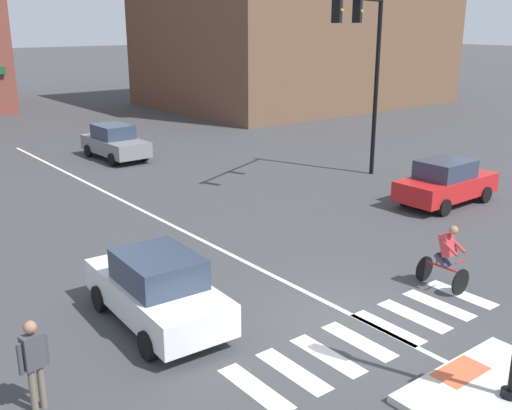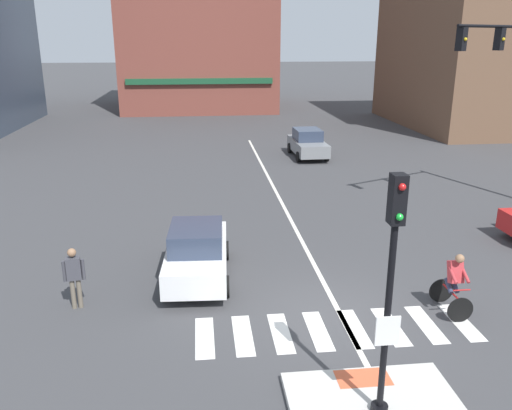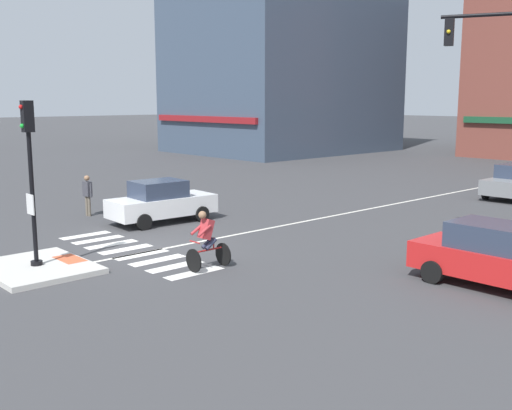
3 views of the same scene
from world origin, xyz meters
The scene contains 19 objects.
ground_plane centered at (0.00, 0.00, 0.00)m, with size 300.00×300.00×0.00m, color #3D3D3F.
traffic_island centered at (0.00, -3.82, 0.07)m, with size 3.28×2.65×0.15m, color beige.
tactile_pad_front centered at (0.00, -2.84, 0.15)m, with size 1.10×0.60×0.01m, color #DB5B38.
crosswalk_stripe_a centered at (-3.18, -0.74, 0.00)m, with size 0.44×1.80×0.01m, color silver.
crosswalk_stripe_b centered at (-2.27, -0.74, 0.00)m, with size 0.44×1.80×0.01m, color silver.
crosswalk_stripe_c centered at (-1.36, -0.74, 0.00)m, with size 0.44×1.80×0.01m, color silver.
crosswalk_stripe_d centered at (-0.45, -0.74, 0.00)m, with size 0.44×1.80×0.01m, color silver.
crosswalk_stripe_e centered at (0.45, -0.74, 0.00)m, with size 0.44×1.80×0.01m, color silver.
crosswalk_stripe_f centered at (1.36, -0.74, 0.00)m, with size 0.44×1.80×0.01m, color silver.
crosswalk_stripe_g centered at (2.27, -0.74, 0.00)m, with size 0.44×1.80×0.01m, color silver.
crosswalk_stripe_h centered at (3.18, -0.74, 0.00)m, with size 0.44×1.80×0.01m, color silver.
lane_centre_line centered at (0.29, 10.00, 0.00)m, with size 0.14×28.00×0.01m, color silver.
traffic_light_mast centered at (9.28, 8.16, 5.10)m, with size 4.91×2.35×7.40m.
building_far_block centered at (24.08, 28.81, 6.67)m, with size 22.33×16.19×13.29m.
car_white_westbound_near centered at (-3.33, 2.54, 0.81)m, with size 2.01×4.18×1.64m.
car_grey_eastbound_distant centered at (3.24, 18.41, 0.81)m, with size 1.92×4.14×1.64m.
car_red_cross_right centered at (9.32, 4.10, 0.81)m, with size 4.13×1.89×1.64m.
cyclist centered at (3.13, -0.26, 0.87)m, with size 0.66×1.09×1.68m.
pedestrian_at_curb_left centered at (-6.46, 1.07, 0.98)m, with size 0.54×0.28×1.67m.
Camera 1 is at (-9.01, -8.19, 6.36)m, focal length 42.31 mm.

